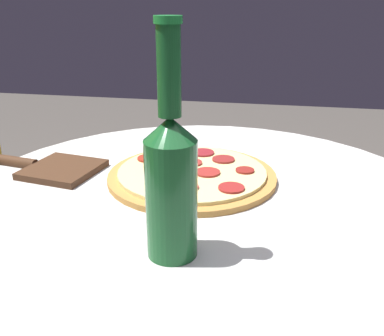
# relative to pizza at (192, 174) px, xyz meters

# --- Properties ---
(table) EXTENTS (0.80, 0.80, 0.77)m
(table) POSITION_rel_pizza_xyz_m (-0.06, -0.03, -0.17)
(table) COLOR silver
(table) RESTS_ON ground_plane
(pizza) EXTENTS (0.29, 0.29, 0.02)m
(pizza) POSITION_rel_pizza_xyz_m (0.00, 0.00, 0.00)
(pizza) COLOR #B77F3D
(pizza) RESTS_ON table
(beer_bottle) EXTENTS (0.06, 0.06, 0.28)m
(beer_bottle) POSITION_rel_pizza_xyz_m (-0.24, -0.02, 0.09)
(beer_bottle) COLOR #195628
(beer_bottle) RESTS_ON table
(pizza_paddle) EXTENTS (0.14, 0.23, 0.02)m
(pizza_paddle) POSITION_rel_pizza_xyz_m (-0.01, 0.26, -0.00)
(pizza_paddle) COLOR #422819
(pizza_paddle) RESTS_ON table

